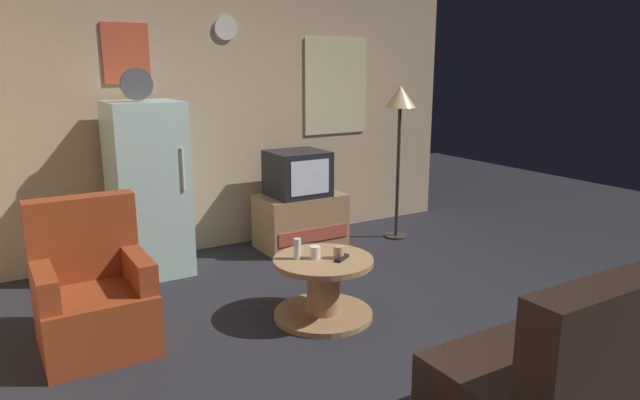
{
  "coord_description": "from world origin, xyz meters",
  "views": [
    {
      "loc": [
        -2.17,
        -2.89,
        1.8
      ],
      "look_at": [
        0.12,
        0.9,
        0.75
      ],
      "focal_mm": 32.24,
      "sensor_mm": 36.0,
      "label": 1
    }
  ],
  "objects_px": {
    "mug_ceramic_white": "(315,252)",
    "couch": "(603,366)",
    "crt_tv": "(297,173)",
    "remote_control": "(342,258)",
    "wine_glass": "(297,249)",
    "mug_ceramic_tan": "(339,252)",
    "tv_stand": "(301,221)",
    "coffee_table": "(323,288)",
    "armchair": "(93,296)",
    "standing_lamp": "(400,109)",
    "fridge": "(148,189)"
  },
  "relations": [
    {
      "from": "standing_lamp",
      "to": "couch",
      "type": "height_order",
      "value": "standing_lamp"
    },
    {
      "from": "mug_ceramic_white",
      "to": "couch",
      "type": "xyz_separation_m",
      "value": [
        0.61,
        -1.83,
        -0.18
      ]
    },
    {
      "from": "tv_stand",
      "to": "couch",
      "type": "relative_size",
      "value": 0.49
    },
    {
      "from": "standing_lamp",
      "to": "remote_control",
      "type": "height_order",
      "value": "standing_lamp"
    },
    {
      "from": "fridge",
      "to": "crt_tv",
      "type": "xyz_separation_m",
      "value": [
        1.45,
        -0.05,
        0.0
      ]
    },
    {
      "from": "standing_lamp",
      "to": "wine_glass",
      "type": "distance_m",
      "value": 2.38
    },
    {
      "from": "armchair",
      "to": "couch",
      "type": "height_order",
      "value": "armchair"
    },
    {
      "from": "standing_lamp",
      "to": "coffee_table",
      "type": "bearing_deg",
      "value": -142.65
    },
    {
      "from": "crt_tv",
      "to": "mug_ceramic_tan",
      "type": "relative_size",
      "value": 6.0
    },
    {
      "from": "crt_tv",
      "to": "remote_control",
      "type": "distance_m",
      "value": 1.74
    },
    {
      "from": "crt_tv",
      "to": "couch",
      "type": "distance_m",
      "value": 3.37
    },
    {
      "from": "armchair",
      "to": "tv_stand",
      "type": "bearing_deg",
      "value": 27.52
    },
    {
      "from": "wine_glass",
      "to": "armchair",
      "type": "relative_size",
      "value": 0.16
    },
    {
      "from": "mug_ceramic_white",
      "to": "mug_ceramic_tan",
      "type": "distance_m",
      "value": 0.17
    },
    {
      "from": "wine_glass",
      "to": "couch",
      "type": "relative_size",
      "value": 0.09
    },
    {
      "from": "standing_lamp",
      "to": "coffee_table",
      "type": "height_order",
      "value": "standing_lamp"
    },
    {
      "from": "crt_tv",
      "to": "standing_lamp",
      "type": "height_order",
      "value": "standing_lamp"
    },
    {
      "from": "fridge",
      "to": "coffee_table",
      "type": "relative_size",
      "value": 2.46
    },
    {
      "from": "coffee_table",
      "to": "wine_glass",
      "type": "bearing_deg",
      "value": 152.09
    },
    {
      "from": "coffee_table",
      "to": "mug_ceramic_white",
      "type": "relative_size",
      "value": 8.0
    },
    {
      "from": "armchair",
      "to": "coffee_table",
      "type": "bearing_deg",
      "value": -15.24
    },
    {
      "from": "standing_lamp",
      "to": "mug_ceramic_white",
      "type": "bearing_deg",
      "value": -144.06
    },
    {
      "from": "remote_control",
      "to": "armchair",
      "type": "height_order",
      "value": "armchair"
    },
    {
      "from": "coffee_table",
      "to": "couch",
      "type": "distance_m",
      "value": 1.89
    },
    {
      "from": "remote_control",
      "to": "armchair",
      "type": "distance_m",
      "value": 1.68
    },
    {
      "from": "remote_control",
      "to": "armchair",
      "type": "relative_size",
      "value": 0.16
    },
    {
      "from": "armchair",
      "to": "mug_ceramic_tan",
      "type": "bearing_deg",
      "value": -16.17
    },
    {
      "from": "tv_stand",
      "to": "remote_control",
      "type": "bearing_deg",
      "value": -109.32
    },
    {
      "from": "crt_tv",
      "to": "wine_glass",
      "type": "bearing_deg",
      "value": -118.92
    },
    {
      "from": "coffee_table",
      "to": "couch",
      "type": "height_order",
      "value": "couch"
    },
    {
      "from": "wine_glass",
      "to": "remote_control",
      "type": "distance_m",
      "value": 0.32
    },
    {
      "from": "tv_stand",
      "to": "mug_ceramic_white",
      "type": "relative_size",
      "value": 9.33
    },
    {
      "from": "fridge",
      "to": "standing_lamp",
      "type": "relative_size",
      "value": 1.11
    },
    {
      "from": "tv_stand",
      "to": "crt_tv",
      "type": "relative_size",
      "value": 1.56
    },
    {
      "from": "remote_control",
      "to": "armchair",
      "type": "xyz_separation_m",
      "value": [
        -1.6,
        0.5,
        -0.12
      ]
    },
    {
      "from": "wine_glass",
      "to": "couch",
      "type": "bearing_deg",
      "value": -69.13
    },
    {
      "from": "standing_lamp",
      "to": "armchair",
      "type": "xyz_separation_m",
      "value": [
        -3.2,
        -0.89,
        -1.02
      ]
    },
    {
      "from": "mug_ceramic_tan",
      "to": "couch",
      "type": "xyz_separation_m",
      "value": [
        0.46,
        -1.75,
        -0.18
      ]
    },
    {
      "from": "mug_ceramic_white",
      "to": "couch",
      "type": "height_order",
      "value": "couch"
    },
    {
      "from": "mug_ceramic_white",
      "to": "remote_control",
      "type": "height_order",
      "value": "mug_ceramic_white"
    },
    {
      "from": "armchair",
      "to": "couch",
      "type": "relative_size",
      "value": 0.56
    },
    {
      "from": "coffee_table",
      "to": "standing_lamp",
      "type": "bearing_deg",
      "value": 37.35
    },
    {
      "from": "standing_lamp",
      "to": "mug_ceramic_tan",
      "type": "xyz_separation_m",
      "value": [
        -1.61,
        -1.35,
        -0.86
      ]
    },
    {
      "from": "coffee_table",
      "to": "mug_ceramic_tan",
      "type": "bearing_deg",
      "value": -29.55
    },
    {
      "from": "couch",
      "to": "wine_glass",
      "type": "bearing_deg",
      "value": 110.87
    },
    {
      "from": "standing_lamp",
      "to": "couch",
      "type": "distance_m",
      "value": 3.47
    },
    {
      "from": "tv_stand",
      "to": "coffee_table",
      "type": "xyz_separation_m",
      "value": [
        -0.67,
        -1.54,
        -0.04
      ]
    },
    {
      "from": "mug_ceramic_white",
      "to": "fridge",
      "type": "bearing_deg",
      "value": 115.93
    },
    {
      "from": "wine_glass",
      "to": "standing_lamp",
      "type": "bearing_deg",
      "value": 33.06
    },
    {
      "from": "wine_glass",
      "to": "tv_stand",
      "type": "bearing_deg",
      "value": 60.15
    }
  ]
}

